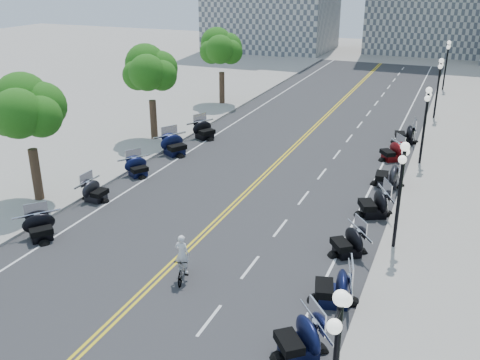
% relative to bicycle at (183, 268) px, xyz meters
% --- Properties ---
extents(ground, '(160.00, 160.00, 0.00)m').
position_rel_bicycle_xyz_m(ground, '(-1.01, 1.94, -0.55)').
color(ground, gray).
extents(road, '(16.00, 90.00, 0.01)m').
position_rel_bicycle_xyz_m(road, '(-1.01, 11.94, -0.55)').
color(road, '#333335').
rests_on(road, ground).
extents(centerline_yellow_a, '(0.12, 90.00, 0.00)m').
position_rel_bicycle_xyz_m(centerline_yellow_a, '(-1.13, 11.94, -0.54)').
color(centerline_yellow_a, yellow).
rests_on(centerline_yellow_a, road).
extents(centerline_yellow_b, '(0.12, 90.00, 0.00)m').
position_rel_bicycle_xyz_m(centerline_yellow_b, '(-0.89, 11.94, -0.54)').
color(centerline_yellow_b, yellow).
rests_on(centerline_yellow_b, road).
extents(edge_line_north, '(0.12, 90.00, 0.00)m').
position_rel_bicycle_xyz_m(edge_line_north, '(5.39, 11.94, -0.54)').
color(edge_line_north, white).
rests_on(edge_line_north, road).
extents(edge_line_south, '(0.12, 90.00, 0.00)m').
position_rel_bicycle_xyz_m(edge_line_south, '(-7.41, 11.94, -0.54)').
color(edge_line_south, white).
rests_on(edge_line_south, road).
extents(lane_dash_5, '(0.12, 2.00, 0.00)m').
position_rel_bicycle_xyz_m(lane_dash_5, '(2.19, -2.06, -0.54)').
color(lane_dash_5, white).
rests_on(lane_dash_5, road).
extents(lane_dash_6, '(0.12, 2.00, 0.00)m').
position_rel_bicycle_xyz_m(lane_dash_6, '(2.19, 1.94, -0.54)').
color(lane_dash_6, white).
rests_on(lane_dash_6, road).
extents(lane_dash_7, '(0.12, 2.00, 0.00)m').
position_rel_bicycle_xyz_m(lane_dash_7, '(2.19, 5.94, -0.54)').
color(lane_dash_7, white).
rests_on(lane_dash_7, road).
extents(lane_dash_8, '(0.12, 2.00, 0.00)m').
position_rel_bicycle_xyz_m(lane_dash_8, '(2.19, 9.94, -0.54)').
color(lane_dash_8, white).
rests_on(lane_dash_8, road).
extents(lane_dash_9, '(0.12, 2.00, 0.00)m').
position_rel_bicycle_xyz_m(lane_dash_9, '(2.19, 13.94, -0.54)').
color(lane_dash_9, white).
rests_on(lane_dash_9, road).
extents(lane_dash_10, '(0.12, 2.00, 0.00)m').
position_rel_bicycle_xyz_m(lane_dash_10, '(2.19, 17.94, -0.54)').
color(lane_dash_10, white).
rests_on(lane_dash_10, road).
extents(lane_dash_11, '(0.12, 2.00, 0.00)m').
position_rel_bicycle_xyz_m(lane_dash_11, '(2.19, 21.94, -0.54)').
color(lane_dash_11, white).
rests_on(lane_dash_11, road).
extents(lane_dash_12, '(0.12, 2.00, 0.00)m').
position_rel_bicycle_xyz_m(lane_dash_12, '(2.19, 25.94, -0.54)').
color(lane_dash_12, white).
rests_on(lane_dash_12, road).
extents(lane_dash_13, '(0.12, 2.00, 0.00)m').
position_rel_bicycle_xyz_m(lane_dash_13, '(2.19, 29.94, -0.54)').
color(lane_dash_13, white).
rests_on(lane_dash_13, road).
extents(lane_dash_14, '(0.12, 2.00, 0.00)m').
position_rel_bicycle_xyz_m(lane_dash_14, '(2.19, 33.94, -0.54)').
color(lane_dash_14, white).
rests_on(lane_dash_14, road).
extents(lane_dash_15, '(0.12, 2.00, 0.00)m').
position_rel_bicycle_xyz_m(lane_dash_15, '(2.19, 37.94, -0.54)').
color(lane_dash_15, white).
rests_on(lane_dash_15, road).
extents(lane_dash_16, '(0.12, 2.00, 0.00)m').
position_rel_bicycle_xyz_m(lane_dash_16, '(2.19, 41.94, -0.54)').
color(lane_dash_16, white).
rests_on(lane_dash_16, road).
extents(lane_dash_17, '(0.12, 2.00, 0.00)m').
position_rel_bicycle_xyz_m(lane_dash_17, '(2.19, 45.94, -0.54)').
color(lane_dash_17, white).
rests_on(lane_dash_17, road).
extents(lane_dash_18, '(0.12, 2.00, 0.00)m').
position_rel_bicycle_xyz_m(lane_dash_18, '(2.19, 49.94, -0.54)').
color(lane_dash_18, white).
rests_on(lane_dash_18, road).
extents(lane_dash_19, '(0.12, 2.00, 0.00)m').
position_rel_bicycle_xyz_m(lane_dash_19, '(2.19, 53.94, -0.54)').
color(lane_dash_19, white).
rests_on(lane_dash_19, road).
extents(sidewalk_north, '(5.00, 90.00, 0.15)m').
position_rel_bicycle_xyz_m(sidewalk_north, '(9.49, 11.94, -0.48)').
color(sidewalk_north, '#9E9991').
rests_on(sidewalk_north, ground).
extents(sidewalk_south, '(5.00, 90.00, 0.15)m').
position_rel_bicycle_xyz_m(sidewalk_south, '(-11.51, 11.94, -0.48)').
color(sidewalk_south, '#9E9991').
rests_on(sidewalk_south, ground).
extents(street_lamp_2, '(0.50, 1.20, 4.90)m').
position_rel_bicycle_xyz_m(street_lamp_2, '(7.59, 5.94, 2.05)').
color(street_lamp_2, black).
rests_on(street_lamp_2, sidewalk_north).
extents(street_lamp_3, '(0.50, 1.20, 4.90)m').
position_rel_bicycle_xyz_m(street_lamp_3, '(7.59, 17.94, 2.05)').
color(street_lamp_3, black).
rests_on(street_lamp_3, sidewalk_north).
extents(street_lamp_4, '(0.50, 1.20, 4.90)m').
position_rel_bicycle_xyz_m(street_lamp_4, '(7.59, 29.94, 2.05)').
color(street_lamp_4, black).
rests_on(street_lamp_4, sidewalk_north).
extents(street_lamp_5, '(0.50, 1.20, 4.90)m').
position_rel_bicycle_xyz_m(street_lamp_5, '(7.59, 41.94, 2.05)').
color(street_lamp_5, black).
rests_on(street_lamp_5, sidewalk_north).
extents(tree_2, '(4.80, 4.80, 9.20)m').
position_rel_bicycle_xyz_m(tree_2, '(-11.01, 3.94, 4.20)').
color(tree_2, '#235619').
rests_on(tree_2, sidewalk_south).
extents(tree_3, '(4.80, 4.80, 9.20)m').
position_rel_bicycle_xyz_m(tree_3, '(-11.01, 15.94, 4.20)').
color(tree_3, '#235619').
rests_on(tree_3, sidewalk_south).
extents(tree_4, '(4.80, 4.80, 9.20)m').
position_rel_bicycle_xyz_m(tree_4, '(-11.01, 27.94, 4.20)').
color(tree_4, '#235619').
rests_on(tree_4, sidewalk_south).
extents(motorcycle_n_4, '(3.03, 3.03, 1.50)m').
position_rel_bicycle_xyz_m(motorcycle_n_4, '(5.71, -2.62, 0.20)').
color(motorcycle_n_4, black).
rests_on(motorcycle_n_4, road).
extents(motorcycle_n_5, '(2.64, 2.64, 1.51)m').
position_rel_bicycle_xyz_m(motorcycle_n_5, '(6.04, 0.78, 0.20)').
color(motorcycle_n_5, black).
rests_on(motorcycle_n_5, road).
extents(motorcycle_n_6, '(2.78, 2.78, 1.39)m').
position_rel_bicycle_xyz_m(motorcycle_n_6, '(5.76, 4.63, 0.14)').
color(motorcycle_n_6, black).
rests_on(motorcycle_n_6, road).
extents(motorcycle_n_7, '(2.92, 2.92, 1.52)m').
position_rel_bicycle_xyz_m(motorcycle_n_7, '(6.13, 9.14, 0.21)').
color(motorcycle_n_7, black).
rests_on(motorcycle_n_7, road).
extents(motorcycle_n_8, '(2.31, 2.31, 1.51)m').
position_rel_bicycle_xyz_m(motorcycle_n_8, '(6.20, 13.49, 0.20)').
color(motorcycle_n_8, black).
rests_on(motorcycle_n_8, road).
extents(motorcycle_n_9, '(2.75, 2.75, 1.38)m').
position_rel_bicycle_xyz_m(motorcycle_n_9, '(5.77, 18.20, 0.14)').
color(motorcycle_n_9, '#590A0C').
rests_on(motorcycle_n_9, road).
extents(motorcycle_n_10, '(2.53, 2.53, 1.50)m').
position_rel_bicycle_xyz_m(motorcycle_n_10, '(6.11, 22.41, 0.20)').
color(motorcycle_n_10, black).
rests_on(motorcycle_n_10, road).
extents(motorcycle_s_5, '(2.67, 2.67, 1.33)m').
position_rel_bicycle_xyz_m(motorcycle_s_5, '(-7.85, 0.52, 0.11)').
color(motorcycle_s_5, black).
rests_on(motorcycle_s_5, road).
extents(motorcycle_s_6, '(1.85, 1.85, 1.27)m').
position_rel_bicycle_xyz_m(motorcycle_s_6, '(-8.22, 5.19, 0.08)').
color(motorcycle_s_6, black).
rests_on(motorcycle_s_6, road).
extents(motorcycle_s_7, '(2.52, 2.52, 1.28)m').
position_rel_bicycle_xyz_m(motorcycle_s_7, '(-8.15, 9.27, 0.09)').
color(motorcycle_s_7, black).
rests_on(motorcycle_s_7, road).
extents(motorcycle_s_8, '(3.00, 3.00, 1.54)m').
position_rel_bicycle_xyz_m(motorcycle_s_8, '(-8.03, 13.64, 0.22)').
color(motorcycle_s_8, black).
rests_on(motorcycle_s_8, road).
extents(motorcycle_s_9, '(2.82, 2.82, 1.45)m').
position_rel_bicycle_xyz_m(motorcycle_s_9, '(-7.79, 17.75, 0.17)').
color(motorcycle_s_9, black).
rests_on(motorcycle_s_9, road).
extents(bicycle, '(1.04, 1.91, 1.10)m').
position_rel_bicycle_xyz_m(bicycle, '(0.00, 0.00, 0.00)').
color(bicycle, '#A51414').
rests_on(bicycle, road).
extents(cyclist_rider, '(0.62, 0.40, 1.69)m').
position_rel_bicycle_xyz_m(cyclist_rider, '(0.00, 0.00, 1.40)').
color(cyclist_rider, beige).
rests_on(cyclist_rider, bicycle).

